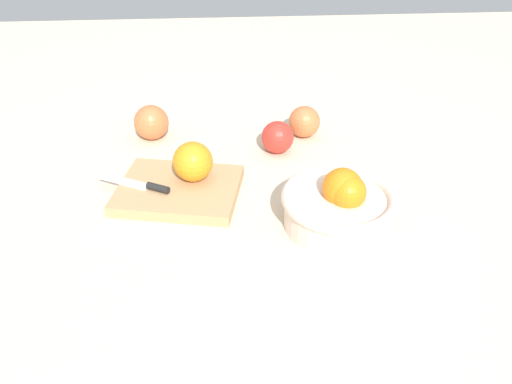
# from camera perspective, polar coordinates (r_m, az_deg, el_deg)

# --- Properties ---
(ground_plane) EXTENTS (2.40, 2.40, 0.00)m
(ground_plane) POSITION_cam_1_polar(r_m,az_deg,el_deg) (1.02, -2.85, 0.89)
(ground_plane) COLOR beige
(bowl) EXTENTS (0.20, 0.20, 0.11)m
(bowl) POSITION_cam_1_polar(r_m,az_deg,el_deg) (0.90, 9.33, -1.39)
(bowl) COLOR beige
(bowl) RESTS_ON ground_plane
(cutting_board) EXTENTS (0.26, 0.22, 0.02)m
(cutting_board) POSITION_cam_1_polar(r_m,az_deg,el_deg) (0.99, -8.60, 0.22)
(cutting_board) COLOR tan
(cutting_board) RESTS_ON ground_plane
(orange_on_board) EXTENTS (0.08, 0.08, 0.08)m
(orange_on_board) POSITION_cam_1_polar(r_m,az_deg,el_deg) (0.98, -7.06, 3.37)
(orange_on_board) COLOR orange
(orange_on_board) RESTS_ON cutting_board
(knife) EXTENTS (0.15, 0.09, 0.01)m
(knife) POSITION_cam_1_polar(r_m,az_deg,el_deg) (0.99, -12.46, 0.76)
(knife) COLOR silver
(knife) RESTS_ON cutting_board
(apple_front_left) EXTENTS (0.07, 0.07, 0.07)m
(apple_front_left) POSITION_cam_1_polar(r_m,az_deg,el_deg) (1.11, 2.42, 6.12)
(apple_front_left) COLOR red
(apple_front_left) RESTS_ON ground_plane
(apple_front_left_2) EXTENTS (0.07, 0.07, 0.07)m
(apple_front_left_2) POSITION_cam_1_polar(r_m,az_deg,el_deg) (1.18, 5.41, 7.80)
(apple_front_left_2) COLOR #CC6638
(apple_front_left_2) RESTS_ON ground_plane
(apple_front_right) EXTENTS (0.08, 0.08, 0.08)m
(apple_front_right) POSITION_cam_1_polar(r_m,az_deg,el_deg) (1.19, -11.59, 7.61)
(apple_front_right) COLOR #CC6638
(apple_front_right) RESTS_ON ground_plane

